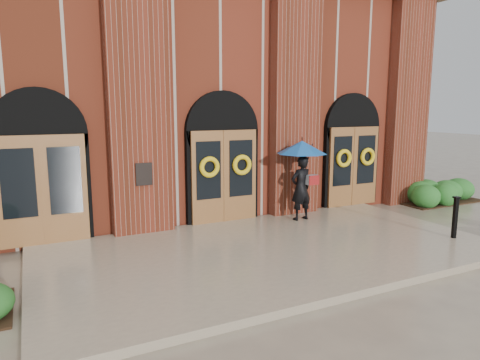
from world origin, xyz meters
TOP-DOWN VIEW (x-y plane):
  - ground at (0.00, 0.00)m, footprint 90.00×90.00m
  - landing at (0.00, 0.15)m, footprint 10.00×5.30m
  - church_building at (0.00, 8.78)m, footprint 16.20×12.53m
  - man_with_umbrella at (1.96, 1.90)m, footprint 1.49×1.49m
  - metal_post at (4.30, -1.17)m, footprint 0.16×0.16m
  - hedge_wall_right at (8.00, 2.20)m, footprint 2.82×1.13m

SIDE VIEW (x-z plane):
  - ground at x=0.00m, z-range 0.00..0.00m
  - landing at x=0.00m, z-range 0.00..0.15m
  - hedge_wall_right at x=8.00m, z-range 0.00..0.72m
  - metal_post at x=4.30m, z-range 0.18..1.19m
  - man_with_umbrella at x=1.96m, z-range 0.59..2.80m
  - church_building at x=0.00m, z-range 0.00..7.00m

